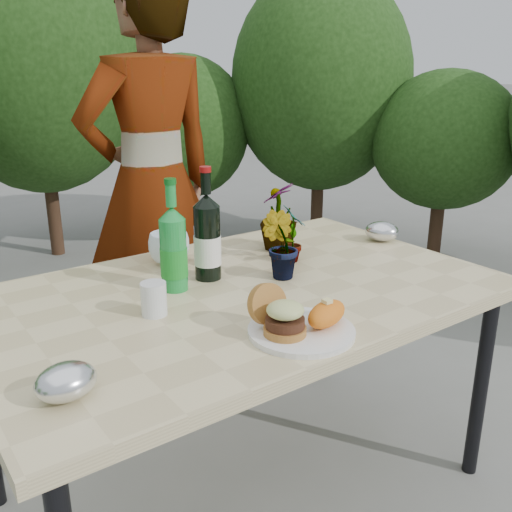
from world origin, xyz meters
TOP-DOWN VIEW (x-y plane):
  - ground at (0.00, 0.00)m, footprint 80.00×80.00m
  - patio_table at (0.00, 0.00)m, footprint 1.60×1.00m
  - shrub_hedge at (0.42, 1.92)m, footprint 6.83×5.17m
  - dinner_plate at (-0.05, -0.35)m, footprint 0.28×0.28m
  - burger_stack at (-0.10, -0.33)m, footprint 0.11×0.16m
  - sweet_potato at (0.02, -0.37)m, footprint 0.17×0.12m
  - grilled_veg at (-0.03, -0.26)m, footprint 0.08×0.05m
  - wine_bottle at (-0.03, 0.14)m, footprint 0.09×0.09m
  - sparkling_water at (-0.17, 0.12)m, footprint 0.08×0.08m
  - plastic_cup at (-0.31, -0.02)m, footprint 0.07×0.07m
  - seedling_left at (0.30, 0.11)m, footprint 0.12×0.13m
  - seedling_mid at (0.16, 0.01)m, footprint 0.14×0.15m
  - seedling_right at (0.34, 0.25)m, footprint 0.19×0.19m
  - blue_bowl at (-0.07, 0.34)m, footprint 0.18×0.18m
  - foil_packet_left at (-0.64, -0.29)m, footprint 0.14×0.12m
  - foil_packet_right at (0.74, 0.10)m, footprint 0.16×0.17m
  - person at (0.15, 0.91)m, footprint 0.69×0.47m

SIDE VIEW (x-z plane):
  - ground at x=0.00m, z-range 0.00..0.00m
  - patio_table at x=0.00m, z-range 0.32..1.07m
  - dinner_plate at x=-0.05m, z-range 0.75..0.76m
  - grilled_veg at x=-0.03m, z-range 0.76..0.79m
  - foil_packet_left at x=-0.64m, z-range 0.75..0.83m
  - foil_packet_right at x=0.74m, z-range 0.75..0.83m
  - sweet_potato at x=0.02m, z-range 0.77..0.83m
  - plastic_cup at x=-0.31m, z-range 0.75..0.84m
  - blue_bowl at x=-0.07m, z-range 0.75..0.86m
  - burger_stack at x=-0.10m, z-range 0.75..0.87m
  - seedling_left at x=0.30m, z-range 0.75..0.96m
  - seedling_mid at x=0.16m, z-range 0.75..0.97m
  - seedling_right at x=0.34m, z-range 0.75..1.00m
  - sparkling_water at x=-0.17m, z-range 0.70..1.05m
  - wine_bottle at x=-0.03m, z-range 0.70..1.07m
  - person at x=0.15m, z-range 0.00..1.82m
  - shrub_hedge at x=0.42m, z-range -0.04..2.48m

